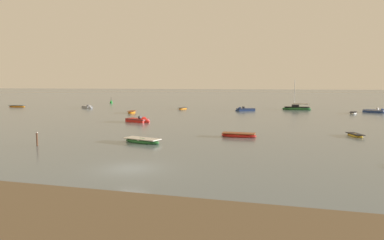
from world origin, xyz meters
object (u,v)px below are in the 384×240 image
Objects in this scene: rowboat_moored_1 at (132,112)px; rowboat_moored_6 at (183,109)px; motorboat_moored_0 at (378,112)px; rowboat_moored_0 at (355,135)px; rowboat_moored_5 at (353,113)px; motorboat_moored_1 at (88,108)px; rowboat_moored_7 at (239,135)px; mooring_post_near at (37,139)px; sailboat_moored_1 at (297,108)px; rowboat_moored_2 at (142,141)px; channel_buoy at (111,102)px; rowboat_moored_3 at (17,107)px; motorboat_moored_3 at (141,121)px; motorboat_moored_5 at (243,110)px.

rowboat_moored_6 is at bearing -43.53° from rowboat_moored_1.
motorboat_moored_0 is 1.61× the size of rowboat_moored_0.
motorboat_moored_1 is at bearing -76.72° from rowboat_moored_5.
mooring_post_near is (-20.02, -12.13, 0.55)m from rowboat_moored_7.
sailboat_moored_1 is at bearing 65.12° from mooring_post_near.
motorboat_moored_0 is at bearing 71.03° from rowboat_moored_2.
rowboat_moored_1 is 42.17m from mooring_post_near.
rowboat_moored_5 is at bearing 52.43° from mooring_post_near.
channel_buoy is at bearing -49.18° from rowboat_moored_7.
sailboat_moored_1 is at bearing 0.54° from rowboat_moored_3.
rowboat_moored_0 is 1.97× the size of mooring_post_near.
mooring_post_near is at bearing -53.86° from rowboat_moored_3.
sailboat_moored_1 reaches higher than rowboat_moored_6.
motorboat_moored_3 is (-44.79, -32.42, -0.02)m from motorboat_moored_0.
rowboat_moored_5 is 40.66m from rowboat_moored_6.
sailboat_moored_1 is 1.55× the size of motorboat_moored_5.
channel_buoy reaches higher than rowboat_moored_6.
mooring_post_near is at bearing 42.85° from motorboat_moored_5.
motorboat_moored_1 reaches higher than rowboat_moored_0.
sailboat_moored_1 reaches higher than rowboat_moored_0.
rowboat_moored_2 is at bearing -19.10° from rowboat_moored_5.
rowboat_moored_5 is at bearing -18.19° from channel_buoy.
rowboat_moored_1 is (-54.37, -15.24, -0.06)m from motorboat_moored_0.
sailboat_moored_1 is 1.89× the size of rowboat_moored_6.
channel_buoy is 1.34× the size of mooring_post_near.
mooring_post_near reaches higher than motorboat_moored_0.
rowboat_moored_0 is 0.69× the size of rowboat_moored_3.
rowboat_moored_1 is 16.37m from rowboat_moored_6.
motorboat_moored_0 is at bearing -14.00° from channel_buoy.
motorboat_moored_1 is 70.47m from rowboat_moored_0.
rowboat_moored_3 reaches higher than rowboat_moored_7.
rowboat_moored_2 is 51.86m from rowboat_moored_6.
rowboat_moored_5 is at bearing -112.01° from motorboat_moored_0.
motorboat_moored_3 is at bearing 9.74° from rowboat_moored_6.
motorboat_moored_0 is 2.37× the size of channel_buoy.
motorboat_moored_5 is 56.32m from mooring_post_near.
rowboat_moored_6 is at bearing -81.29° from rowboat_moored_5.
rowboat_moored_0 is 45.48m from sailboat_moored_1.
rowboat_moored_5 is (-5.94, -4.24, -0.08)m from motorboat_moored_0.
motorboat_moored_3 is (-27.04, -37.24, -0.12)m from sailboat_moored_1.
rowboat_moored_6 is (-15.87, 1.61, -0.06)m from motorboat_moored_5.
rowboat_moored_7 is (9.99, 7.25, -0.01)m from rowboat_moored_2.
rowboat_moored_1 is 0.89× the size of motorboat_moored_3.
sailboat_moored_1 is (-5.77, 45.12, 0.21)m from rowboat_moored_0.
rowboat_moored_0 is 26.80m from rowboat_moored_2.
rowboat_moored_5 is 0.99× the size of rowboat_moored_6.
motorboat_moored_5 is at bearing -142.79° from motorboat_moored_0.
rowboat_moored_7 is at bearing -12.30° from motorboat_moored_3.
mooring_post_near is at bearing -138.04° from rowboat_moored_2.
rowboat_moored_3 is 2.86× the size of mooring_post_near.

